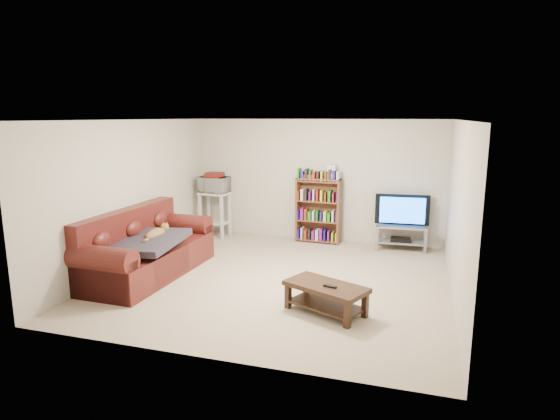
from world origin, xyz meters
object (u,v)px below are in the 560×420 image
(sofa, at_px, (144,252))
(bookshelf, at_px, (318,210))
(tv_stand, at_px, (401,233))
(coffee_table, at_px, (326,293))

(sofa, relative_size, bookshelf, 1.92)
(tv_stand, bearing_deg, coffee_table, -106.96)
(tv_stand, height_order, bookshelf, bookshelf)
(coffee_table, xyz_separation_m, bookshelf, (-0.83, 3.31, 0.40))
(bookshelf, bearing_deg, tv_stand, 0.76)
(coffee_table, distance_m, tv_stand, 3.33)
(coffee_table, relative_size, tv_stand, 1.22)
(sofa, relative_size, coffee_table, 2.12)
(sofa, distance_m, coffee_table, 3.10)
(sofa, xyz_separation_m, tv_stand, (3.80, 2.62, -0.04))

